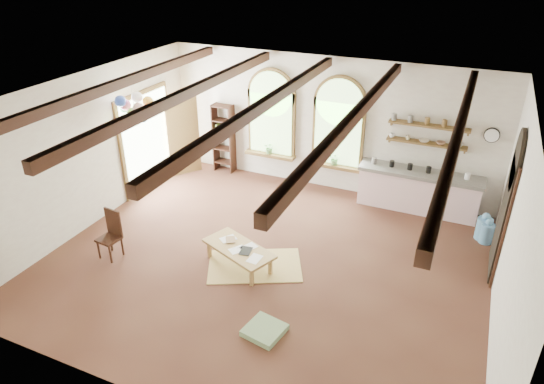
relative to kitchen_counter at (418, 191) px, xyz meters
The scene contains 27 objects.
floor 3.97m from the kitchen_counter, 125.71° to the right, with size 8.00×8.00×0.00m, color #553223.
ceiling_beams 4.73m from the kitchen_counter, 125.71° to the right, with size 6.20×6.80×0.18m, color #331810, non-canonical shape.
window_left 3.88m from the kitchen_counter, behind, with size 1.30×0.28×2.20m.
window_right 2.32m from the kitchen_counter, behind, with size 1.30×0.28×2.20m.
left_doorway 6.44m from the kitchen_counter, 167.37° to the right, with size 0.10×1.90×2.50m, color brown.
right_doorway 2.45m from the kitchen_counter, 45.86° to the right, with size 0.10×1.30×2.40m, color black.
kitchen_counter is the anchor object (origin of this frame).
wall_shelf_lower 1.09m from the kitchen_counter, 90.00° to the left, with size 1.70×0.24×0.04m, color brown.
wall_shelf_upper 1.49m from the kitchen_counter, 90.00° to the left, with size 1.70×0.24×0.04m, color brown.
wall_clock 1.91m from the kitchen_counter, 11.31° to the left, with size 0.32×0.32×0.04m, color black.
bookshelf 5.02m from the kitchen_counter, behind, with size 0.53×0.32×1.80m.
coffee_table 4.46m from the kitchen_counter, 127.32° to the right, with size 1.55×1.13×0.40m.
side_chair 6.65m from the kitchen_counter, 140.12° to the right, with size 0.42×0.42×0.96m.
floor_mat 4.24m from the kitchen_counter, 125.10° to the right, with size 1.73×1.07×0.02m, color tan.
floor_cushion 5.21m from the kitchen_counter, 107.10° to the right, with size 0.56×0.56×0.10m, color gray.
water_jug_a 1.62m from the kitchen_counter, 25.77° to the right, with size 0.31×0.31×0.60m.
water_jug_b 1.74m from the kitchen_counter, 28.34° to the right, with size 0.28×0.28×0.53m.
balloon_cluster 6.45m from the kitchen_counter, 157.63° to the right, with size 0.79×0.89×1.15m.
table_book 4.58m from the kitchen_counter, 131.41° to the right, with size 0.18×0.25×0.02m, color olive.
tablet 4.39m from the kitchen_counter, 125.04° to the right, with size 0.20×0.28×0.01m, color black.
potted_plant_left 3.72m from the kitchen_counter, behind, with size 0.27×0.23×0.30m, color #598C4C.
potted_plant_right 2.04m from the kitchen_counter, behind, with size 0.27×0.23×0.30m, color #598C4C.
shelf_cup_a 1.38m from the kitchen_counter, 166.50° to the left, with size 0.12×0.10×0.10m, color white.
shelf_cup_b 1.22m from the kitchen_counter, 155.77° to the left, with size 0.10×0.10×0.09m, color beige.
shelf_bowl_a 1.14m from the kitchen_counter, 105.52° to the left, with size 0.22×0.22×0.05m, color beige.
shelf_bowl_b 1.18m from the kitchen_counter, 30.96° to the left, with size 0.20×0.20×0.06m, color #8C664C.
shelf_vase 1.37m from the kitchen_counter, 15.48° to the left, with size 0.18×0.18×0.19m, color slate.
Camera 1 is at (3.18, -6.94, 5.47)m, focal length 32.00 mm.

